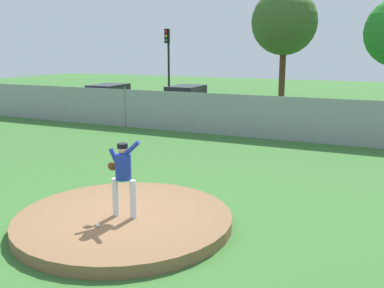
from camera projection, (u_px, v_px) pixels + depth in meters
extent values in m
plane|color=#386B2D|center=(225.00, 160.00, 14.46)|extent=(80.00, 80.00, 0.00)
cube|color=#2B2B2D|center=(284.00, 122.00, 22.00)|extent=(44.00, 7.00, 0.01)
cylinder|color=brown|center=(124.00, 220.00, 9.11)|extent=(4.49, 4.49, 0.24)
cylinder|color=silver|center=(115.00, 197.00, 8.96)|extent=(0.13, 0.13, 0.79)
cylinder|color=silver|center=(133.00, 199.00, 8.82)|extent=(0.13, 0.13, 0.79)
cylinder|color=navy|center=(123.00, 167.00, 8.75)|extent=(0.32, 0.32, 0.53)
cylinder|color=navy|center=(130.00, 150.00, 8.60)|extent=(0.45, 0.13, 0.42)
cylinder|color=navy|center=(115.00, 159.00, 8.79)|extent=(0.29, 0.11, 0.46)
ellipsoid|color=#4C2D14|center=(112.00, 166.00, 8.92)|extent=(0.20, 0.12, 0.18)
sphere|color=tan|center=(123.00, 149.00, 8.67)|extent=(0.20, 0.20, 0.20)
cylinder|color=black|center=(122.00, 146.00, 8.66)|extent=(0.21, 0.21, 0.09)
sphere|color=white|center=(98.00, 225.00, 8.44)|extent=(0.07, 0.07, 0.07)
cube|color=gray|center=(260.00, 117.00, 17.82)|extent=(32.45, 0.03, 1.77)
cylinder|color=slate|center=(125.00, 107.00, 20.46)|extent=(0.07, 0.07, 1.87)
cube|color=#146066|center=(109.00, 100.00, 25.99)|extent=(1.98, 4.57, 0.65)
cube|color=black|center=(108.00, 89.00, 25.86)|extent=(1.73, 2.55, 0.58)
cylinder|color=black|center=(121.00, 103.00, 27.32)|extent=(1.83, 0.73, 0.64)
cylinder|color=black|center=(96.00, 108.00, 24.80)|extent=(1.83, 0.73, 0.64)
cube|color=#232328|center=(186.00, 104.00, 23.91)|extent=(1.82, 4.21, 0.69)
cube|color=black|center=(186.00, 92.00, 23.77)|extent=(1.63, 2.33, 0.64)
cylinder|color=black|center=(195.00, 107.00, 25.15)|extent=(1.78, 0.69, 0.64)
cylinder|color=black|center=(176.00, 113.00, 22.83)|extent=(1.78, 0.69, 0.64)
cylinder|color=black|center=(169.00, 67.00, 28.68)|extent=(0.14, 0.14, 4.86)
cube|color=black|center=(167.00, 36.00, 28.10)|extent=(0.28, 0.24, 0.90)
sphere|color=red|center=(166.00, 32.00, 27.93)|extent=(0.18, 0.18, 0.18)
sphere|color=orange|center=(166.00, 36.00, 27.99)|extent=(0.18, 0.18, 0.18)
sphere|color=green|center=(166.00, 40.00, 28.05)|extent=(0.18, 0.18, 0.18)
cylinder|color=#4C331E|center=(282.00, 75.00, 29.23)|extent=(0.41, 0.41, 3.82)
sphere|color=#375D25|center=(284.00, 22.00, 28.50)|extent=(4.29, 4.29, 4.29)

